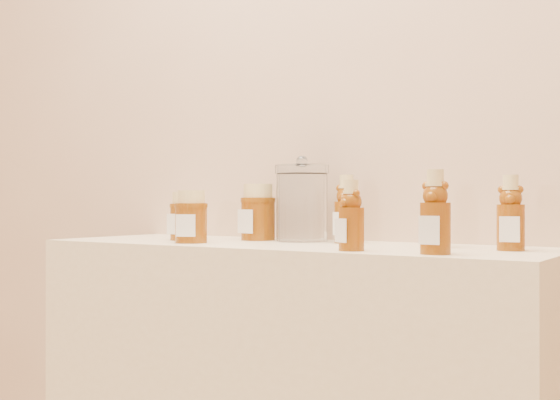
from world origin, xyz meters
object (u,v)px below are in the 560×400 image
Objects in this scene: honey_jar_left at (185,216)px; glass_canister at (302,200)px; bear_bottle_front_left at (351,211)px; bear_bottle_back_left at (347,205)px.

glass_canister is at bearing 32.92° from honey_jar_left.
bear_bottle_front_left is 0.34m from glass_canister.
honey_jar_left is (-0.40, -0.11, -0.03)m from bear_bottle_back_left.
glass_canister is (-0.25, 0.23, 0.02)m from bear_bottle_front_left.
honey_jar_left is (-0.53, 0.12, -0.02)m from bear_bottle_front_left.
glass_canister is at bearing 175.36° from bear_bottle_back_left.
bear_bottle_front_left is at bearing -62.84° from bear_bottle_back_left.
bear_bottle_back_left is 0.12m from glass_canister.
honey_jar_left is 0.60× the size of glass_canister.
bear_bottle_front_left is 0.78× the size of glass_canister.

